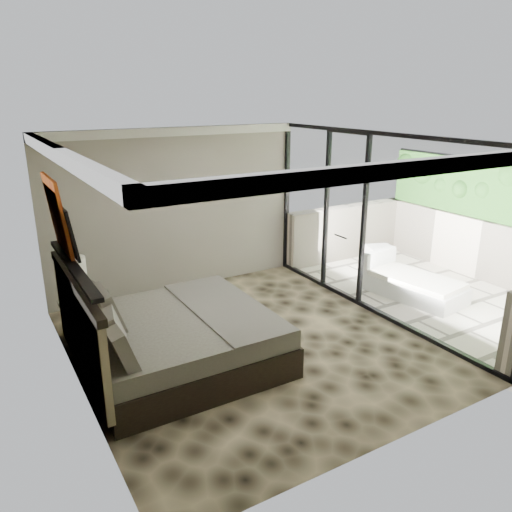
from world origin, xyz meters
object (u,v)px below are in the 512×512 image
table_lamp (73,274)px  ottoman (380,258)px  bed (171,338)px  nightstand (81,321)px  lounger (412,285)px

table_lamp → ottoman: size_ratio=1.44×
bed → table_lamp: bearing=120.6°
nightstand → lounger: (5.21, -1.31, -0.05)m
bed → ottoman: bearing=15.8°
table_lamp → lounger: size_ratio=0.38×
table_lamp → lounger: bearing=-14.3°
bed → table_lamp: bed is taller
ottoman → nightstand: bearing=179.8°
bed → nightstand: size_ratio=4.74×
table_lamp → bed: bearing=-59.4°
bed → lounger: bed is taller
bed → lounger: size_ratio=1.36×
table_lamp → ottoman: bearing=-0.5°
ottoman → lounger: (-0.49, -1.29, -0.03)m
table_lamp → ottoman: 5.78m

